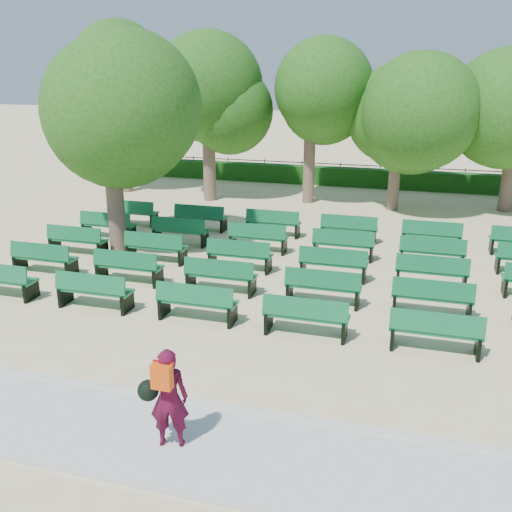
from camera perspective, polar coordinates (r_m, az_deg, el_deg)
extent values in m
plane|color=beige|center=(16.35, -2.15, -2.29)|extent=(120.00, 120.00, 0.00)
cube|color=silver|center=(10.35, -15.41, -16.32)|extent=(30.00, 2.20, 0.06)
cube|color=silver|center=(11.16, -12.35, -13.12)|extent=(30.00, 0.12, 0.10)
cube|color=#164B13|center=(29.40, 6.35, 8.01)|extent=(26.00, 0.70, 0.90)
cube|color=#116438|center=(16.61, 3.09, -0.20)|extent=(1.94, 0.62, 0.06)
cube|color=#116438|center=(16.32, 2.93, 0.44)|extent=(1.92, 0.23, 0.45)
cylinder|color=brown|center=(18.72, -13.89, 5.34)|extent=(0.55, 0.55, 3.40)
ellipsoid|color=#285E19|center=(18.29, -14.62, 14.40)|extent=(4.59, 4.59, 4.13)
imported|color=#4A0A23|center=(9.26, -8.72, -13.84)|extent=(0.70, 0.55, 1.69)
cube|color=#ED4C0C|center=(8.86, -9.40, -11.82)|extent=(0.32, 0.16, 0.40)
sphere|color=black|center=(9.28, -10.73, -13.07)|extent=(0.34, 0.34, 0.34)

